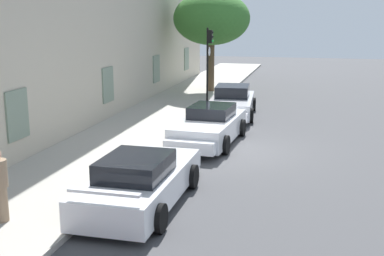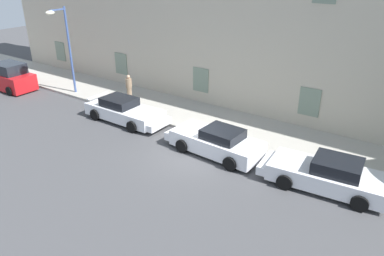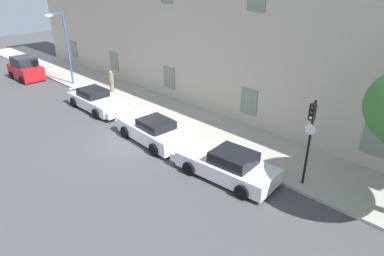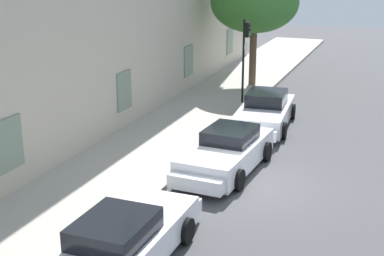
{
  "view_description": "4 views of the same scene",
  "coord_description": "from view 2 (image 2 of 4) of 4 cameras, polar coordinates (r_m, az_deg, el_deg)",
  "views": [
    {
      "loc": [
        -16.32,
        -2.64,
        4.48
      ],
      "look_at": [
        -1.27,
        1.03,
        0.99
      ],
      "focal_mm": 46.56,
      "sensor_mm": 36.0,
      "label": 1
    },
    {
      "loc": [
        8.6,
        -12.42,
        8.4
      ],
      "look_at": [
        -0.43,
        0.64,
        1.09
      ],
      "focal_mm": 34.4,
      "sensor_mm": 36.0,
      "label": 2
    },
    {
      "loc": [
        13.79,
        -9.29,
        8.36
      ],
      "look_at": [
        2.22,
        2.46,
        0.7
      ],
      "focal_mm": 31.56,
      "sensor_mm": 36.0,
      "label": 3
    },
    {
      "loc": [
        -15.23,
        -4.11,
        6.64
      ],
      "look_at": [
        0.23,
        1.85,
        1.47
      ],
      "focal_mm": 52.26,
      "sensor_mm": 36.0,
      "label": 4
    }
  ],
  "objects": [
    {
      "name": "building_facade",
      "position": [
        22.43,
        12.64,
        18.6
      ],
      "size": [
        42.6,
        5.06,
        12.41
      ],
      "color": "#BCB29E",
      "rests_on": "ground"
    },
    {
      "name": "ground_plane",
      "position": [
        17.28,
        -0.03,
        -4.36
      ],
      "size": [
        80.0,
        80.0,
        0.0
      ],
      "primitive_type": "plane",
      "color": "#444447"
    },
    {
      "name": "hatchback_parked",
      "position": [
        28.86,
        -26.28,
        7.0
      ],
      "size": [
        3.56,
        2.0,
        1.89
      ],
      "color": "red",
      "rests_on": "ground"
    },
    {
      "name": "sportscar_white_middle",
      "position": [
        15.7,
        19.61,
        -6.72
      ],
      "size": [
        5.03,
        2.36,
        1.36
      ],
      "color": "white",
      "rests_on": "ground"
    },
    {
      "name": "sportscar_red_lead",
      "position": [
        21.05,
        -10.14,
        2.51
      ],
      "size": [
        5.07,
        2.08,
        1.31
      ],
      "color": "white",
      "rests_on": "ground"
    },
    {
      "name": "pedestrian_admiring",
      "position": [
        24.01,
        -9.74,
        6.28
      ],
      "size": [
        0.51,
        0.51,
        1.6
      ],
      "color": "#8C7259",
      "rests_on": "sidewalk"
    },
    {
      "name": "sportscar_yellow_flank",
      "position": [
        17.38,
        3.38,
        -2.05
      ],
      "size": [
        4.84,
        2.24,
        1.32
      ],
      "color": "white",
      "rests_on": "ground"
    },
    {
      "name": "sidewalk",
      "position": [
        20.31,
        6.4,
        0.35
      ],
      "size": [
        60.0,
        3.84,
        0.14
      ],
      "primitive_type": "cube",
      "color": "#A8A399",
      "rests_on": "ground"
    },
    {
      "name": "street_lamp",
      "position": [
        25.3,
        -19.48,
        13.37
      ],
      "size": [
        0.44,
        1.42,
        5.59
      ],
      "color": "#3F5999",
      "rests_on": "sidewalk"
    }
  ]
}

